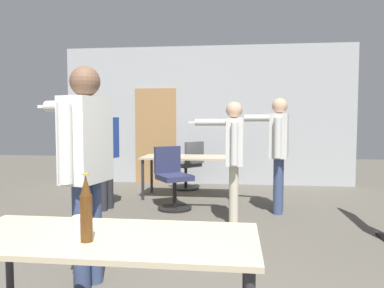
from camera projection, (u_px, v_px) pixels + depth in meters
name	position (u px, v px, depth m)	size (l,w,h in m)	color
back_wall	(205.00, 116.00, 7.99)	(6.15, 0.12, 2.93)	#B2B5B7
conference_table_near	(107.00, 248.00, 2.11)	(1.70, 0.71, 0.73)	#C6B793
conference_table_far	(190.00, 160.00, 6.62)	(1.67, 0.79, 0.73)	#C6B793
person_left_plaid	(105.00, 146.00, 5.69)	(0.72, 0.72, 1.63)	#28282D
person_center_tall	(278.00, 144.00, 5.49)	(0.75, 0.75, 1.69)	#3D4C75
person_near_casual	(233.00, 150.00, 4.91)	(0.75, 0.57, 1.61)	beige
person_right_polo	(85.00, 155.00, 3.02)	(0.78, 0.75, 1.80)	#3D4C75
office_chair_far_left	(172.00, 179.00, 5.79)	(0.67, 0.68, 0.95)	black
office_chair_far_right	(188.00, 167.00, 7.37)	(0.69, 0.68, 0.95)	black
beer_bottle	(86.00, 210.00, 1.99)	(0.07, 0.07, 0.37)	#563314
drink_cup	(80.00, 225.00, 2.14)	(0.08, 0.08, 0.10)	silver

